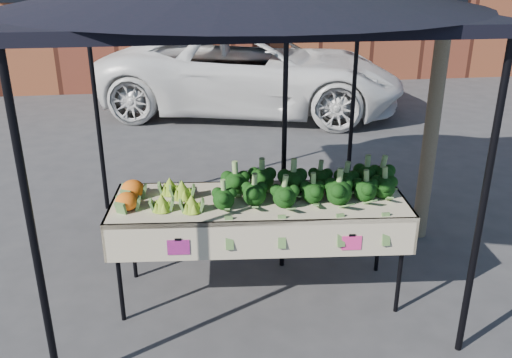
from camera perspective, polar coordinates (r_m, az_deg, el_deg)
name	(u,v)px	position (r m, az deg, el deg)	size (l,w,h in m)	color
ground	(258,296)	(4.84, 0.20, -12.13)	(90.00, 90.00, 0.00)	#343436
table	(259,248)	(4.63, 0.34, -7.24)	(2.46, 1.00, 0.90)	#C0B396
canopy	(243,126)	(4.74, -1.35, 5.55)	(3.16, 3.16, 2.74)	black
broccoli_heap	(306,181)	(4.47, 5.26, -0.25)	(1.60, 0.57, 0.26)	black
romanesco_cluster	(176,191)	(4.39, -8.34, -1.27)	(0.43, 0.57, 0.20)	#8EAE29
cauliflower_pair	(130,193)	(4.44, -13.11, -1.47)	(0.23, 0.43, 0.18)	orange
street_tree	(444,29)	(5.44, 19.16, 14.67)	(2.16, 2.16, 4.25)	#1E4C14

